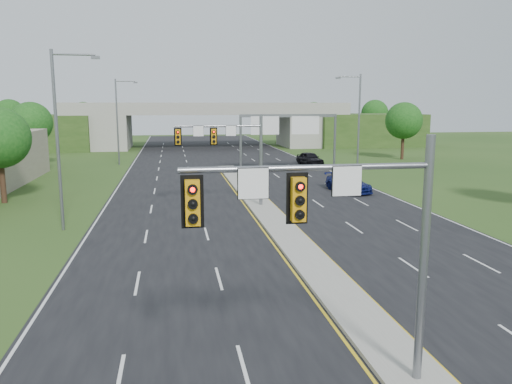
{
  "coord_description": "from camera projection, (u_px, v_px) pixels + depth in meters",
  "views": [
    {
      "loc": [
        -6.62,
        -12.0,
        7.76
      ],
      "look_at": [
        -2.11,
        14.73,
        3.0
      ],
      "focal_mm": 35.0,
      "sensor_mm": 36.0,
      "label": 1
    }
  ],
  "objects": [
    {
      "name": "signal_mast_far",
      "position": [
        231.0,
        146.0,
        37.11
      ],
      "size": [
        6.62,
        0.6,
        7.0
      ],
      "color": "slate",
      "rests_on": "ground"
    },
    {
      "name": "lightpole_r_far",
      "position": [
        357.0,
        120.0,
        54.06
      ],
      "size": [
        2.85,
        0.25,
        11.0
      ],
      "color": "slate",
      "rests_on": "ground"
    },
    {
      "name": "lightpole_l_mid",
      "position": [
        60.0,
        132.0,
        30.28
      ],
      "size": [
        2.85,
        0.25,
        11.0
      ],
      "color": "slate",
      "rests_on": "ground"
    },
    {
      "name": "lightpole_l_far",
      "position": [
        119.0,
        118.0,
        64.27
      ],
      "size": [
        2.85,
        0.25,
        11.0
      ],
      "color": "slate",
      "rests_on": "ground"
    },
    {
      "name": "tree_l_mid",
      "position": [
        31.0,
        123.0,
        62.62
      ],
      "size": [
        5.2,
        5.2,
        8.12
      ],
      "color": "#382316",
      "rests_on": "ground"
    },
    {
      "name": "sign_gantry",
      "position": [
        287.0,
        127.0,
        57.9
      ],
      "size": [
        11.58,
        0.44,
        6.67
      ],
      "color": "slate",
      "rests_on": "ground"
    },
    {
      "name": "road",
      "position": [
        243.0,
        186.0,
        48.08
      ],
      "size": [
        24.0,
        160.0,
        0.02
      ],
      "primitive_type": "cube",
      "color": "black",
      "rests_on": "ground"
    },
    {
      "name": "tree_back_a",
      "position": [
        10.0,
        115.0,
        98.15
      ],
      "size": [
        6.0,
        6.0,
        8.85
      ],
      "color": "#382316",
      "rests_on": "ground"
    },
    {
      "name": "median",
      "position": [
        266.0,
        211.0,
        36.41
      ],
      "size": [
        2.0,
        54.0,
        0.16
      ],
      "primitive_type": "cube",
      "color": "gray",
      "rests_on": "road"
    },
    {
      "name": "tree_r_mid",
      "position": [
        404.0,
        121.0,
        70.81
      ],
      "size": [
        5.2,
        5.2,
        8.12
      ],
      "color": "#382316",
      "rests_on": "ground"
    },
    {
      "name": "car_far_b",
      "position": [
        348.0,
        183.0,
        44.85
      ],
      "size": [
        3.44,
        5.68,
        1.54
      ],
      "primitive_type": "imported",
      "rotation": [
        0.0,
        0.0,
        0.26
      ],
      "color": "#0D1552",
      "rests_on": "road"
    },
    {
      "name": "tree_back_d",
      "position": [
        375.0,
        113.0,
        110.6
      ],
      "size": [
        6.0,
        6.0,
        8.85
      ],
      "color": "#382316",
      "rests_on": "ground"
    },
    {
      "name": "overpass",
      "position": [
        208.0,
        128.0,
        91.17
      ],
      "size": [
        80.0,
        14.0,
        8.1
      ],
      "color": "gray",
      "rests_on": "ground"
    },
    {
      "name": "car_far_c",
      "position": [
        310.0,
        159.0,
        64.67
      ],
      "size": [
        2.93,
        5.26,
        1.69
      ],
      "primitive_type": "imported",
      "rotation": [
        0.0,
        0.0,
        0.2
      ],
      "color": "black",
      "rests_on": "road"
    },
    {
      "name": "tree_back_c",
      "position": [
        314.0,
        115.0,
        108.36
      ],
      "size": [
        5.6,
        5.6,
        8.32
      ],
      "color": "#382316",
      "rests_on": "ground"
    },
    {
      "name": "signal_mast_near",
      "position": [
        346.0,
        224.0,
        12.83
      ],
      "size": [
        6.62,
        0.6,
        7.0
      ],
      "color": "slate",
      "rests_on": "ground"
    },
    {
      "name": "tree_back_b",
      "position": [
        84.0,
        116.0,
        100.5
      ],
      "size": [
        5.6,
        5.6,
        8.32
      ],
      "color": "#382316",
      "rests_on": "ground"
    },
    {
      "name": "ground",
      "position": [
        416.0,
        383.0,
        14.09
      ],
      "size": [
        240.0,
        240.0,
        0.0
      ],
      "primitive_type": "plane",
      "color": "#284418",
      "rests_on": "ground"
    },
    {
      "name": "lane_markings",
      "position": [
        246.0,
        198.0,
        42.06
      ],
      "size": [
        23.72,
        160.0,
        0.01
      ],
      "color": "gold",
      "rests_on": "road"
    }
  ]
}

